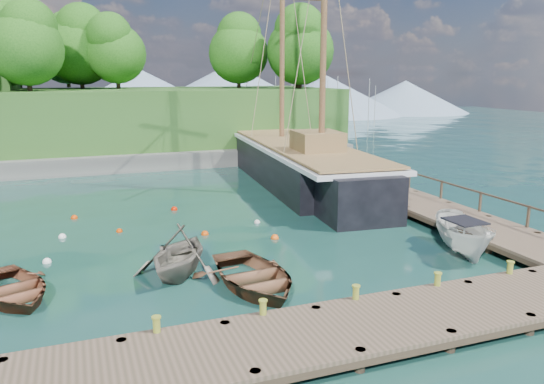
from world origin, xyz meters
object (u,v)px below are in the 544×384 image
Objects in this scene: rowboat_2 at (254,287)px; schooner at (299,167)px; rowboat_1 at (179,276)px; cabin_boat_white at (462,254)px; rowboat_0 at (13,298)px.

schooner is (8.57, 15.75, 1.18)m from rowboat_2.
rowboat_1 reaches higher than cabin_boat_white.
cabin_boat_white is (11.48, -1.72, 0.00)m from rowboat_1.
rowboat_2 is at bearing -157.68° from cabin_boat_white.
schooner is at bearing 113.26° from cabin_boat_white.
rowboat_1 is 17.57m from schooner.
cabin_boat_white is 0.16× the size of schooner.
rowboat_1 is at bearing -123.01° from schooner.
rowboat_1 is at bearing -19.89° from rowboat_0.
rowboat_2 is (7.84, -1.95, 0.00)m from rowboat_0.
schooner reaches higher than rowboat_0.
rowboat_2 is at bearing -113.45° from schooner.
rowboat_0 is 0.87× the size of rowboat_2.
rowboat_1 is at bearing -167.71° from cabin_boat_white.
cabin_boat_white reaches higher than rowboat_2.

